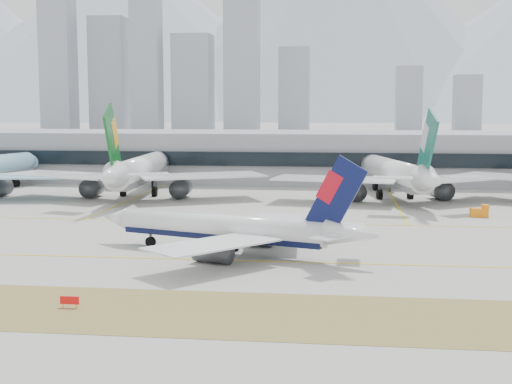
# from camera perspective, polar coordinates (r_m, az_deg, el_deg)

# --- Properties ---
(ground) EXTENTS (3000.00, 3000.00, 0.00)m
(ground) POSITION_cam_1_polar(r_m,az_deg,el_deg) (110.03, -0.40, -4.99)
(ground) COLOR gray
(ground) RESTS_ON ground
(taxiing_airliner) EXTENTS (46.11, 39.11, 16.00)m
(taxiing_airliner) POSITION_cam_1_polar(r_m,az_deg,el_deg) (109.41, -2.02, -3.00)
(taxiing_airliner) COLOR white
(taxiing_airliner) RESTS_ON ground
(widebody_eva) EXTENTS (66.59, 65.21, 23.77)m
(widebody_eva) POSITION_cam_1_polar(r_m,az_deg,el_deg) (181.95, -9.47, 1.59)
(widebody_eva) COLOR white
(widebody_eva) RESTS_ON ground
(widebody_cathay) EXTENTS (62.48, 62.11, 22.78)m
(widebody_cathay) POSITION_cam_1_polar(r_m,az_deg,el_deg) (177.62, 11.18, 1.34)
(widebody_cathay) COLOR white
(widebody_cathay) RESTS_ON ground
(terminal) EXTENTS (280.00, 43.10, 15.00)m
(terminal) POSITION_cam_1_polar(r_m,az_deg,el_deg) (222.61, 3.38, 2.90)
(terminal) COLOR gray
(terminal) RESTS_ON ground
(hold_sign_left) EXTENTS (2.20, 0.15, 1.35)m
(hold_sign_left) POSITION_cam_1_polar(r_m,az_deg,el_deg) (83.53, -14.70, -8.39)
(hold_sign_left) COLOR red
(hold_sign_left) RESTS_ON ground
(gse_c) EXTENTS (3.55, 2.00, 2.60)m
(gse_c) POSITION_cam_1_polar(r_m,az_deg,el_deg) (153.98, 17.48, -1.53)
(gse_c) COLOR orange
(gse_c) RESTS_ON ground
(city_skyline) EXTENTS (342.00, 49.80, 140.00)m
(city_skyline) POSITION_cam_1_polar(r_m,az_deg,el_deg) (573.75, -5.27, 9.45)
(city_skyline) COLOR #8D93A0
(city_skyline) RESTS_ON ground
(mountain_ridge) EXTENTS (2830.00, 1120.00, 470.00)m
(mountain_ridge) POSITION_cam_1_polar(r_m,az_deg,el_deg) (1519.49, 7.82, 12.70)
(mountain_ridge) COLOR #9EA8B7
(mountain_ridge) RESTS_ON ground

